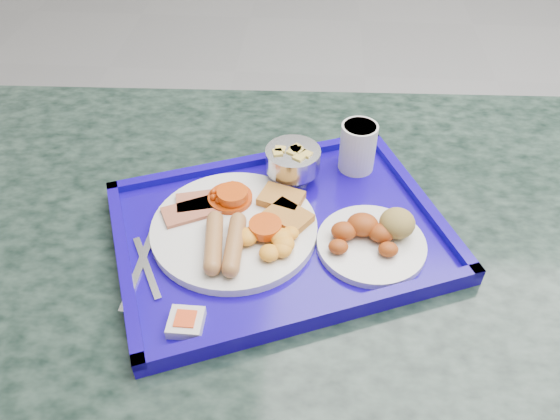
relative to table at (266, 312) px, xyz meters
name	(u,v)px	position (x,y,z in m)	size (l,w,h in m)	color
table	(266,312)	(0.00, 0.00, 0.00)	(1.30, 0.89, 0.79)	slate
tray	(280,232)	(0.03, -0.01, 0.21)	(0.58, 0.51, 0.03)	#130394
main_plate	(239,226)	(-0.03, -0.02, 0.23)	(0.25, 0.25, 0.04)	silver
bread_plate	(374,237)	(0.17, -0.03, 0.24)	(0.16, 0.16, 0.05)	silver
fruit_bowl	(293,160)	(0.04, 0.11, 0.26)	(0.09, 0.09, 0.06)	#AFAFB2
juice_cup	(358,146)	(0.14, 0.15, 0.27)	(0.06, 0.06, 0.08)	silver
spoon	(174,241)	(-0.13, -0.05, 0.22)	(0.09, 0.15, 0.01)	#AFAFB2
knife	(140,267)	(-0.17, -0.10, 0.22)	(0.01, 0.16, 0.00)	#AFAFB2
jam_packet	(186,322)	(-0.08, -0.19, 0.23)	(0.04, 0.04, 0.02)	silver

